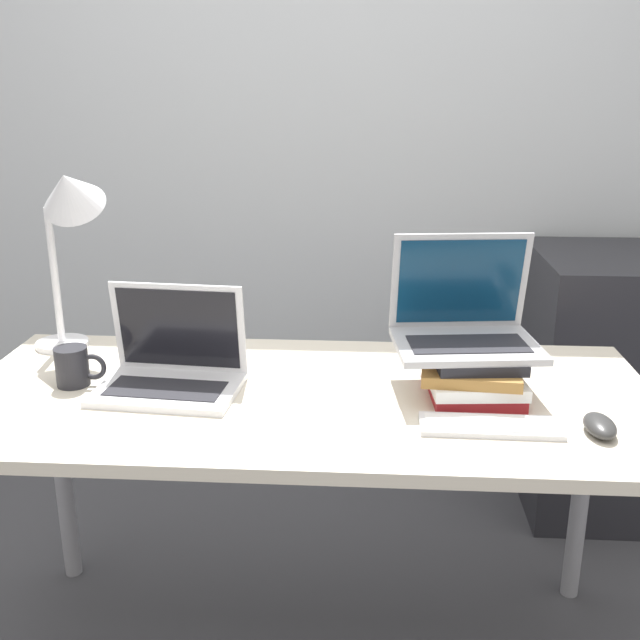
{
  "coord_description": "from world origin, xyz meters",
  "views": [
    {
      "loc": [
        0.14,
        -1.24,
        1.47
      ],
      "look_at": [
        0.03,
        0.37,
        0.94
      ],
      "focal_mm": 42.0,
      "sensor_mm": 36.0,
      "label": 1
    }
  ],
  "objects_px": {
    "desk_lamp": "(68,211)",
    "mini_fridge": "(610,381)",
    "laptop_left": "(172,369)",
    "laptop_on_books": "(464,323)",
    "book_stack": "(472,371)",
    "wireless_keyboard": "(490,426)",
    "mug": "(74,366)",
    "mouse": "(600,426)"
  },
  "relations": [
    {
      "from": "laptop_left",
      "to": "laptop_on_books",
      "type": "height_order",
      "value": "laptop_on_books"
    },
    {
      "from": "wireless_keyboard",
      "to": "mug",
      "type": "xyz_separation_m",
      "value": [
        -0.96,
        0.18,
        0.04
      ]
    },
    {
      "from": "laptop_on_books",
      "to": "mug",
      "type": "distance_m",
      "value": 0.93
    },
    {
      "from": "book_stack",
      "to": "mug",
      "type": "distance_m",
      "value": 0.94
    },
    {
      "from": "book_stack",
      "to": "mini_fridge",
      "type": "distance_m",
      "value": 1.11
    },
    {
      "from": "book_stack",
      "to": "mouse",
      "type": "relative_size",
      "value": 2.55
    },
    {
      "from": "mug",
      "to": "laptop_left",
      "type": "bearing_deg",
      "value": -0.42
    },
    {
      "from": "wireless_keyboard",
      "to": "mini_fridge",
      "type": "distance_m",
      "value": 1.25
    },
    {
      "from": "laptop_on_books",
      "to": "desk_lamp",
      "type": "xyz_separation_m",
      "value": [
        -1.0,
        0.17,
        0.23
      ]
    },
    {
      "from": "mug",
      "to": "desk_lamp",
      "type": "relative_size",
      "value": 0.24
    },
    {
      "from": "mouse",
      "to": "laptop_left",
      "type": "bearing_deg",
      "value": 169.14
    },
    {
      "from": "mouse",
      "to": "mini_fridge",
      "type": "height_order",
      "value": "mini_fridge"
    },
    {
      "from": "desk_lamp",
      "to": "mini_fridge",
      "type": "bearing_deg",
      "value": 21.57
    },
    {
      "from": "laptop_left",
      "to": "mug",
      "type": "relative_size",
      "value": 2.82
    },
    {
      "from": "book_stack",
      "to": "mug",
      "type": "xyz_separation_m",
      "value": [
        -0.94,
        -0.02,
        -0.01
      ]
    },
    {
      "from": "book_stack",
      "to": "wireless_keyboard",
      "type": "bearing_deg",
      "value": -84.86
    },
    {
      "from": "laptop_left",
      "to": "laptop_on_books",
      "type": "relative_size",
      "value": 0.98
    },
    {
      "from": "laptop_left",
      "to": "desk_lamp",
      "type": "height_order",
      "value": "desk_lamp"
    },
    {
      "from": "book_stack",
      "to": "laptop_on_books",
      "type": "height_order",
      "value": "laptop_on_books"
    },
    {
      "from": "laptop_left",
      "to": "mug",
      "type": "xyz_separation_m",
      "value": [
        -0.24,
        0.0,
        -0.0
      ]
    },
    {
      "from": "laptop_left",
      "to": "book_stack",
      "type": "distance_m",
      "value": 0.71
    },
    {
      "from": "book_stack",
      "to": "mouse",
      "type": "xyz_separation_m",
      "value": [
        0.24,
        -0.2,
        -0.03
      ]
    },
    {
      "from": "book_stack",
      "to": "mini_fridge",
      "type": "bearing_deg",
      "value": 54.43
    },
    {
      "from": "desk_lamp",
      "to": "mouse",
      "type": "bearing_deg",
      "value": -18.24
    },
    {
      "from": "laptop_on_books",
      "to": "wireless_keyboard",
      "type": "bearing_deg",
      "value": -81.23
    },
    {
      "from": "mini_fridge",
      "to": "laptop_on_books",
      "type": "bearing_deg",
      "value": -127.77
    },
    {
      "from": "wireless_keyboard",
      "to": "mug",
      "type": "bearing_deg",
      "value": 169.66
    },
    {
      "from": "laptop_on_books",
      "to": "mouse",
      "type": "xyz_separation_m",
      "value": [
        0.26,
        -0.24,
        -0.14
      ]
    },
    {
      "from": "mug",
      "to": "wireless_keyboard",
      "type": "bearing_deg",
      "value": -10.34
    },
    {
      "from": "laptop_on_books",
      "to": "mug",
      "type": "height_order",
      "value": "laptop_on_books"
    },
    {
      "from": "wireless_keyboard",
      "to": "desk_lamp",
      "type": "xyz_separation_m",
      "value": [
        -1.03,
        0.41,
        0.37
      ]
    },
    {
      "from": "laptop_on_books",
      "to": "mouse",
      "type": "height_order",
      "value": "laptop_on_books"
    },
    {
      "from": "laptop_left",
      "to": "mouse",
      "type": "relative_size",
      "value": 3.09
    },
    {
      "from": "laptop_left",
      "to": "wireless_keyboard",
      "type": "xyz_separation_m",
      "value": [
        0.72,
        -0.17,
        -0.04
      ]
    },
    {
      "from": "wireless_keyboard",
      "to": "laptop_left",
      "type": "bearing_deg",
      "value": 166.51
    },
    {
      "from": "laptop_on_books",
      "to": "desk_lamp",
      "type": "distance_m",
      "value": 1.03
    },
    {
      "from": "desk_lamp",
      "to": "mug",
      "type": "bearing_deg",
      "value": -73.02
    },
    {
      "from": "desk_lamp",
      "to": "mini_fridge",
      "type": "height_order",
      "value": "desk_lamp"
    },
    {
      "from": "laptop_left",
      "to": "mini_fridge",
      "type": "distance_m",
      "value": 1.62
    },
    {
      "from": "laptop_on_books",
      "to": "laptop_left",
      "type": "bearing_deg",
      "value": -174.89
    },
    {
      "from": "book_stack",
      "to": "desk_lamp",
      "type": "bearing_deg",
      "value": 168.19
    },
    {
      "from": "book_stack",
      "to": "wireless_keyboard",
      "type": "distance_m",
      "value": 0.2
    }
  ]
}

